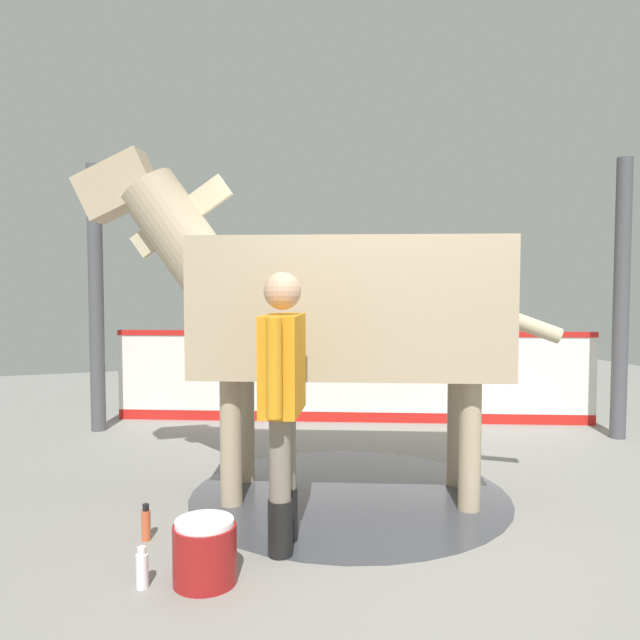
{
  "coord_description": "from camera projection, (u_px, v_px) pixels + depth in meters",
  "views": [
    {
      "loc": [
        4.08,
        -1.99,
        1.63
      ],
      "look_at": [
        0.1,
        -0.64,
        1.38
      ],
      "focal_mm": 34.56,
      "sensor_mm": 36.0,
      "label": 1
    }
  ],
  "objects": [
    {
      "name": "ground_plane",
      "position": [
        397.0,
        504.0,
        4.59
      ],
      "size": [
        16.0,
        16.0,
        0.02
      ],
      "primitive_type": "cube",
      "color": "gray"
    },
    {
      "name": "bottle_shampoo",
      "position": [
        142.0,
        569.0,
        3.29
      ],
      "size": [
        0.07,
        0.07,
        0.22
      ],
      "color": "white",
      "rests_on": "ground"
    },
    {
      "name": "bottle_spray",
      "position": [
        146.0,
        524.0,
        3.91
      ],
      "size": [
        0.06,
        0.06,
        0.23
      ],
      "color": "#CC5933",
      "rests_on": "ground"
    },
    {
      "name": "horse",
      "position": [
        333.0,
        303.0,
        4.7
      ],
      "size": [
        1.82,
        3.51,
        2.66
      ],
      "rotation": [
        0.0,
        0.0,
        -1.96
      ],
      "color": "tan",
      "rests_on": "ground"
    },
    {
      "name": "roof_post_near",
      "position": [
        96.0,
        299.0,
        6.78
      ],
      "size": [
        0.16,
        0.16,
        2.94
      ],
      "primitive_type": "cylinder",
      "color": "#4C4C51",
      "rests_on": "ground"
    },
    {
      "name": "roof_post_far",
      "position": [
        621.0,
        299.0,
        6.44
      ],
      "size": [
        0.16,
        0.16,
        2.94
      ],
      "primitive_type": "cylinder",
      "color": "#4C4C51",
      "rests_on": "ground"
    },
    {
      "name": "barrier_wall",
      "position": [
        352.0,
        380.0,
        7.27
      ],
      "size": [
        2.2,
        5.25,
        1.08
      ],
      "color": "white",
      "rests_on": "ground"
    },
    {
      "name": "wet_patch",
      "position": [
        349.0,
        494.0,
        4.78
      ],
      "size": [
        2.46,
        2.46,
        0.0
      ],
      "primitive_type": "cylinder",
      "color": "#42444C",
      "rests_on": "ground"
    },
    {
      "name": "handler",
      "position": [
        283.0,
        390.0,
        3.75
      ],
      "size": [
        0.63,
        0.4,
        1.7
      ],
      "rotation": [
        0.0,
        0.0,
        1.14
      ],
      "color": "black",
      "rests_on": "ground"
    },
    {
      "name": "wash_bucket",
      "position": [
        205.0,
        552.0,
        3.35
      ],
      "size": [
        0.35,
        0.35,
        0.35
      ],
      "color": "maroon",
      "rests_on": "ground"
    }
  ]
}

